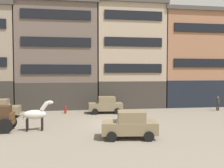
# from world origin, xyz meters

# --- Properties ---
(ground_plane) EXTENTS (120.00, 120.00, 0.00)m
(ground_plane) POSITION_xyz_m (0.00, 0.00, 0.00)
(ground_plane) COLOR slate
(building_center_left) EXTENTS (10.04, 6.12, 13.31)m
(building_center_left) POSITION_xyz_m (-5.38, 10.63, 6.70)
(building_center_left) COLOR #38332D
(building_center_left) RESTS_ON ground_plane
(building_center_right) EXTENTS (9.02, 6.12, 13.54)m
(building_center_right) POSITION_xyz_m (3.80, 10.63, 6.81)
(building_center_right) COLOR #38332D
(building_center_right) RESTS_ON ground_plane
(building_far_right) EXTENTS (10.14, 6.12, 12.89)m
(building_far_right) POSITION_xyz_m (13.02, 10.63, 6.48)
(building_far_right) COLOR black
(building_far_right) RESTS_ON ground_plane
(draft_horse) EXTENTS (2.35, 0.68, 2.30)m
(draft_horse) POSITION_xyz_m (-6.08, -1.67, 1.27)
(draft_horse) COLOR beige
(draft_horse) RESTS_ON ground_plane
(sedan_dark) EXTENTS (3.71, 1.88, 1.83)m
(sedan_dark) POSITION_xyz_m (0.10, 5.39, 0.91)
(sedan_dark) COLOR #7A6B4C
(sedan_dark) RESTS_ON ground_plane
(sedan_light) EXTENTS (3.86, 2.19, 1.83)m
(sedan_light) POSITION_xyz_m (0.57, -4.68, 0.91)
(sedan_light) COLOR #7A6B4C
(sedan_light) RESTS_ON ground_plane
(sedan_parked_curb) EXTENTS (3.79, 2.04, 1.83)m
(sedan_parked_curb) POSITION_xyz_m (-10.62, 4.26, 0.91)
(sedan_parked_curb) COLOR #7A6B4C
(sedan_parked_curb) RESTS_ON ground_plane
(pedestrian_officer) EXTENTS (0.46, 0.46, 1.79)m
(pedestrian_officer) POSITION_xyz_m (13.40, 5.23, 0.98)
(pedestrian_officer) COLOR #38332D
(pedestrian_officer) RESTS_ON ground_plane
(fire_hydrant_curbside) EXTENTS (0.24, 0.24, 0.83)m
(fire_hydrant_curbside) POSITION_xyz_m (-4.32, 5.83, 0.43)
(fire_hydrant_curbside) COLOR maroon
(fire_hydrant_curbside) RESTS_ON ground_plane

